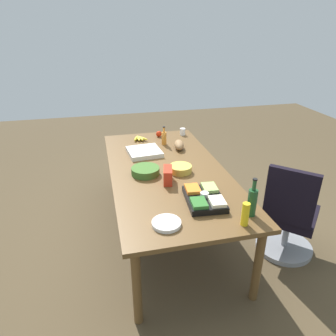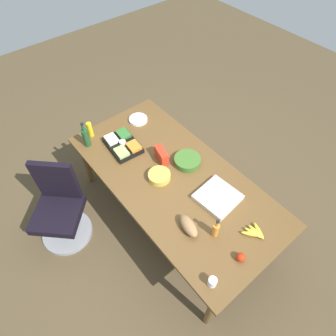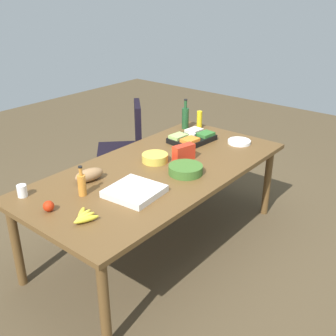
# 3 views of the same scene
# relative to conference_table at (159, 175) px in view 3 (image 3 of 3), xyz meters

# --- Properties ---
(ground_plane) EXTENTS (10.00, 10.00, 0.00)m
(ground_plane) POSITION_rel_conference_table_xyz_m (0.00, 0.00, -0.69)
(ground_plane) COLOR #4F4029
(conference_table) EXTENTS (2.37, 1.16, 0.75)m
(conference_table) POSITION_rel_conference_table_xyz_m (0.00, 0.00, 0.00)
(conference_table) COLOR brown
(conference_table) RESTS_ON ground
(office_chair) EXTENTS (0.68, 0.68, 0.99)m
(office_chair) POSITION_rel_conference_table_xyz_m (0.63, 1.05, -0.32)
(office_chair) COLOR gray
(office_chair) RESTS_ON ground
(salad_bowl) EXTENTS (0.34, 0.34, 0.07)m
(salad_bowl) POSITION_rel_conference_table_xyz_m (0.06, -0.24, 0.10)
(salad_bowl) COLOR #3C6727
(salad_bowl) RESTS_ON conference_table
(dressing_bottle) EXTENTS (0.07, 0.07, 0.23)m
(dressing_bottle) POSITION_rel_conference_table_xyz_m (-0.71, 0.12, 0.15)
(dressing_bottle) COLOR orange
(dressing_bottle) RESTS_ON conference_table
(apple_red) EXTENTS (0.09, 0.09, 0.08)m
(apple_red) POSITION_rel_conference_table_xyz_m (-1.00, 0.12, 0.10)
(apple_red) COLOR red
(apple_red) RESTS_ON conference_table
(mustard_bottle) EXTENTS (0.07, 0.07, 0.18)m
(mustard_bottle) POSITION_rel_conference_table_xyz_m (1.06, 0.34, 0.16)
(mustard_bottle) COLOR yellow
(mustard_bottle) RESTS_ON conference_table
(paper_cup) EXTENTS (0.07, 0.07, 0.09)m
(paper_cup) POSITION_rel_conference_table_xyz_m (-1.00, 0.44, 0.11)
(paper_cup) COLOR white
(paper_cup) RESTS_ON conference_table
(chip_bowl) EXTENTS (0.29, 0.29, 0.07)m
(chip_bowl) POSITION_rel_conference_table_xyz_m (0.09, 0.12, 0.10)
(chip_bowl) COLOR gold
(chip_bowl) RESTS_ON conference_table
(pizza_box) EXTENTS (0.39, 0.39, 0.05)m
(pizza_box) POSITION_rel_conference_table_xyz_m (-0.46, -0.16, 0.09)
(pizza_box) COLOR silver
(pizza_box) RESTS_ON conference_table
(chip_bag_red) EXTENTS (0.21, 0.12, 0.14)m
(chip_bag_red) POSITION_rel_conference_table_xyz_m (0.27, -0.06, 0.13)
(chip_bag_red) COLOR red
(chip_bag_red) RESTS_ON conference_table
(bread_loaf) EXTENTS (0.26, 0.15, 0.10)m
(bread_loaf) POSITION_rel_conference_table_xyz_m (-0.52, 0.27, 0.11)
(bread_loaf) COLOR #976F47
(bread_loaf) RESTS_ON conference_table
(paper_plate_stack) EXTENTS (0.25, 0.25, 0.03)m
(paper_plate_stack) POSITION_rel_conference_table_xyz_m (0.93, -0.23, 0.08)
(paper_plate_stack) COLOR white
(paper_plate_stack) RESTS_ON conference_table
(veggie_tray) EXTENTS (0.44, 0.33, 0.09)m
(veggie_tray) POSITION_rel_conference_table_xyz_m (0.68, 0.16, 0.10)
(veggie_tray) COLOR black
(veggie_tray) RESTS_ON conference_table
(banana_bunch) EXTENTS (0.19, 0.19, 0.04)m
(banana_bunch) POSITION_rel_conference_table_xyz_m (-0.93, -0.15, 0.09)
(banana_bunch) COLOR yellow
(banana_bunch) RESTS_ON conference_table
(wine_bottle) EXTENTS (0.09, 0.09, 0.32)m
(wine_bottle) POSITION_rel_conference_table_xyz_m (0.95, 0.44, 0.19)
(wine_bottle) COLOR #1E4A26
(wine_bottle) RESTS_ON conference_table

